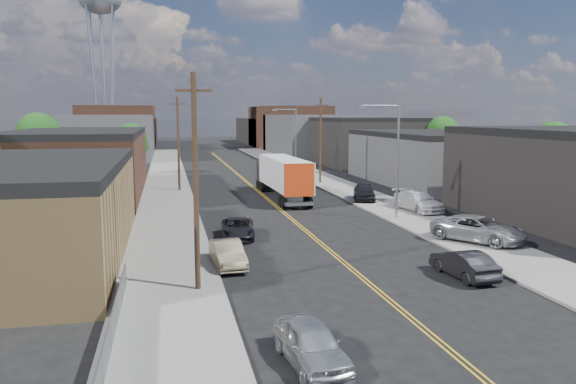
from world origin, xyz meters
name	(u,v)px	position (x,y,z in m)	size (l,w,h in m)	color
ground	(238,175)	(0.00, 60.00, 0.00)	(260.00, 260.00, 0.00)	black
centerline	(256,189)	(0.00, 45.00, 0.01)	(0.32, 120.00, 0.01)	gold
sidewalk_left	(167,191)	(-9.50, 45.00, 0.07)	(5.00, 140.00, 0.15)	slate
sidewalk_right	(338,186)	(9.50, 45.00, 0.07)	(5.00, 140.00, 0.15)	slate
warehouse_tan	(12,211)	(-18.00, 18.00, 2.80)	(12.00, 22.00, 5.60)	olive
warehouse_brown	(80,163)	(-18.00, 44.00, 3.30)	(12.00, 26.00, 6.60)	#4E2E1F
industrial_right_b	(437,157)	(22.00, 46.00, 3.05)	(14.00, 24.00, 6.10)	#39393C
industrial_right_c	(362,141)	(22.00, 72.00, 3.80)	(14.00, 22.00, 7.60)	black
skyline_left_a	(109,136)	(-20.00, 95.00, 4.00)	(16.00, 30.00, 8.00)	#39393C
skyline_right_a	(314,135)	(20.00, 95.00, 4.00)	(16.00, 30.00, 8.00)	#39393C
skyline_left_b	(119,128)	(-20.00, 120.00, 5.00)	(16.00, 26.00, 10.00)	#4E2E1F
skyline_right_b	(288,127)	(20.00, 120.00, 5.00)	(16.00, 26.00, 10.00)	#4E2E1F
skyline_left_c	(125,132)	(-20.00, 140.00, 3.50)	(16.00, 40.00, 7.00)	black
skyline_right_c	(273,131)	(20.00, 140.00, 3.50)	(16.00, 40.00, 7.00)	black
water_tower	(100,4)	(-22.00, 110.00, 30.65)	(9.00, 9.00, 36.90)	gray
streetlight_near	(393,151)	(7.60, 25.00, 5.33)	(3.39, 0.25, 9.00)	gray
streetlight_far	(293,135)	(7.60, 60.00, 5.33)	(3.39, 0.25, 9.00)	gray
utility_pole_left_near	(196,182)	(-8.20, 10.00, 5.14)	(1.60, 0.26, 10.00)	black
utility_pole_left_far	(178,143)	(-8.20, 45.00, 5.14)	(1.60, 0.26, 10.00)	black
utility_pole_right	(320,140)	(8.20, 48.00, 5.14)	(1.60, 0.26, 10.00)	black
chainlink_fence	(110,338)	(-11.50, 3.50, 0.66)	(0.05, 16.00, 1.22)	slate
tree_left_mid	(39,137)	(-23.94, 55.00, 5.48)	(5.10, 5.04, 8.37)	black
tree_left_far	(132,141)	(-13.94, 62.00, 4.57)	(4.35, 4.20, 6.97)	black
tree_right_near	(553,146)	(30.06, 36.00, 4.87)	(4.60, 4.48, 7.44)	black
tree_right_far	(443,135)	(30.06, 60.00, 5.18)	(4.85, 4.76, 7.91)	black
semi_truck	(281,174)	(1.50, 38.14, 2.29)	(2.90, 15.41, 4.02)	silver
car_left_a	(311,344)	(-5.00, 1.48, 0.71)	(1.67, 4.16, 1.42)	#A8ABAD
car_left_b	(228,254)	(-6.40, 13.98, 0.71)	(1.50, 4.29, 1.41)	#897B5A
car_left_c	(237,228)	(-5.00, 20.92, 0.65)	(2.16, 4.69, 1.30)	black
car_right_oncoming	(464,264)	(5.00, 9.47, 0.70)	(1.48, 4.26, 1.40)	black
car_right_lot_a	(479,229)	(9.72, 16.00, 0.96)	(2.70, 5.85, 1.62)	#B0B3B5
car_right_lot_b	(418,201)	(11.00, 27.52, 0.96)	(2.27, 5.58, 1.62)	silver
car_right_lot_c	(364,191)	(8.61, 34.04, 0.96)	(1.92, 4.77, 1.62)	black
car_ahead_truck	(294,185)	(3.62, 42.00, 0.72)	(2.40, 5.22, 1.45)	black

